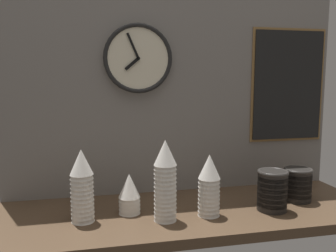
{
  "coord_description": "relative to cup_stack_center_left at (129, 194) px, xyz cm",
  "views": [
    {
      "loc": [
        -39.52,
        -139.38,
        54.94
      ],
      "look_at": [
        -8.22,
        4.0,
        35.02
      ],
      "focal_mm": 38.0,
      "sensor_mm": 36.0,
      "label": 1
    }
  ],
  "objects": [
    {
      "name": "cup_stack_left",
      "position": [
        -18.45,
        -4.42,
        5.9
      ],
      "size": [
        8.89,
        8.89,
        28.36
      ],
      "color": "white",
      "rests_on": "ground_plane"
    },
    {
      "name": "bowl_stack_right",
      "position": [
        58.57,
        -9.08,
        0.57
      ],
      "size": [
        12.7,
        12.7,
        16.98
      ],
      "color": "black",
      "rests_on": "ground_plane"
    },
    {
      "name": "ground_plane",
      "position": [
        25.18,
        0.01,
        -10.27
      ],
      "size": [
        160.0,
        56.0,
        4.0
      ],
      "primitive_type": "cube",
      "color": "#4C3826"
    },
    {
      "name": "wall_tiled_back",
      "position": [
        25.18,
        26.51,
        44.23
      ],
      "size": [
        160.0,
        3.0,
        105.0
      ],
      "color": "slate",
      "rests_on": "ground_plane"
    },
    {
      "name": "menu_board",
      "position": [
        83.55,
        24.36,
        42.84
      ],
      "size": [
        39.55,
        1.32,
        56.65
      ],
      "color": "olive"
    },
    {
      "name": "cup_stack_center",
      "position": [
        12.8,
        -10.03,
        7.59
      ],
      "size": [
        8.89,
        8.89,
        31.73
      ],
      "color": "white",
      "rests_on": "ground_plane"
    },
    {
      "name": "cup_stack_center_right",
      "position": [
        30.97,
        -8.82,
        4.22
      ],
      "size": [
        8.89,
        8.89,
        24.98
      ],
      "color": "white",
      "rests_on": "ground_plane"
    },
    {
      "name": "bowl_stack_far_right",
      "position": [
        75.64,
        -0.65,
        -0.5
      ],
      "size": [
        12.7,
        12.7,
        14.84
      ],
      "color": "black",
      "rests_on": "ground_plane"
    },
    {
      "name": "cup_stack_center_left",
      "position": [
        0.0,
        0.0,
        0.0
      ],
      "size": [
        8.89,
        8.89,
        16.55
      ],
      "color": "white",
      "rests_on": "ground_plane"
    },
    {
      "name": "wall_clock",
      "position": [
        7.31,
        23.47,
        55.41
      ],
      "size": [
        31.57,
        2.7,
        31.57
      ],
      "color": "beige"
    }
  ]
}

